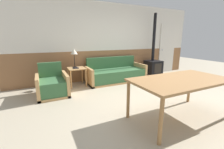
# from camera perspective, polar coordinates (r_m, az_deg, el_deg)

# --- Properties ---
(ground_plane) EXTENTS (16.00, 16.00, 0.00)m
(ground_plane) POSITION_cam_1_polar(r_m,az_deg,el_deg) (3.78, 18.22, -10.18)
(ground_plane) COLOR #B2A58C
(wall_back) EXTENTS (7.20, 0.06, 2.70)m
(wall_back) POSITION_cam_1_polar(r_m,az_deg,el_deg) (5.65, 0.18, 12.24)
(wall_back) COLOR #8E603D
(wall_back) RESTS_ON ground_plane
(couch) EXTENTS (2.06, 0.85, 0.83)m
(couch) POSITION_cam_1_polar(r_m,az_deg,el_deg) (5.26, 1.47, 0.14)
(couch) COLOR tan
(couch) RESTS_ON ground_plane
(armchair) EXTENTS (0.77, 0.88, 0.83)m
(armchair) POSITION_cam_1_polar(r_m,az_deg,el_deg) (4.29, -21.73, -4.00)
(armchair) COLOR tan
(armchair) RESTS_ON ground_plane
(side_table) EXTENTS (0.52, 0.52, 0.59)m
(side_table) POSITION_cam_1_polar(r_m,az_deg,el_deg) (4.82, -13.30, 1.24)
(side_table) COLOR tan
(side_table) RESTS_ON ground_plane
(table_lamp) EXTENTS (0.21, 0.21, 0.59)m
(table_lamp) POSITION_cam_1_polar(r_m,az_deg,el_deg) (4.82, -14.28, 8.17)
(table_lamp) COLOR black
(table_lamp) RESTS_ON side_table
(book_stack) EXTENTS (0.17, 0.11, 0.02)m
(book_stack) POSITION_cam_1_polar(r_m,az_deg,el_deg) (4.70, -13.63, 2.37)
(book_stack) COLOR black
(book_stack) RESTS_ON side_table
(dining_table) EXTENTS (1.82, 0.97, 0.77)m
(dining_table) POSITION_cam_1_polar(r_m,az_deg,el_deg) (2.99, 24.75, -2.86)
(dining_table) COLOR #9E7042
(dining_table) RESTS_ON ground_plane
(wood_stove) EXTENTS (0.57, 0.56, 2.41)m
(wood_stove) POSITION_cam_1_polar(r_m,az_deg,el_deg) (6.21, 15.41, 4.00)
(wood_stove) COLOR black
(wood_stove) RESTS_ON ground_plane
(entry_door) EXTENTS (0.85, 0.09, 2.08)m
(entry_door) POSITION_cam_1_polar(r_m,az_deg,el_deg) (7.21, 20.16, 9.23)
(entry_door) COLOR silver
(entry_door) RESTS_ON ground_plane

